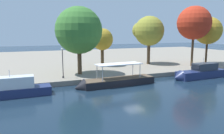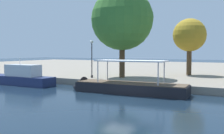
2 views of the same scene
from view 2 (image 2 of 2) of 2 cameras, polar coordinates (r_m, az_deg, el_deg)
ground_plane at (r=21.80m, az=1.18°, el=-7.31°), size 220.00×220.00×0.00m
dock_promenade at (r=53.65m, az=17.95°, el=-0.63°), size 120.00×55.00×0.76m
motor_yacht_1 at (r=34.11m, az=-20.12°, el=-2.48°), size 10.78×2.27×4.10m
tour_boat_2 at (r=25.70m, az=2.28°, el=-4.84°), size 12.26×3.15×4.16m
lamp_post at (r=32.61m, az=-4.42°, el=2.26°), size 0.35×0.35×4.63m
tree_0 at (r=33.30m, az=2.69°, el=10.23°), size 7.74×7.74×11.16m
tree_5 at (r=37.92m, az=16.69°, el=6.64°), size 4.56×4.56×7.82m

